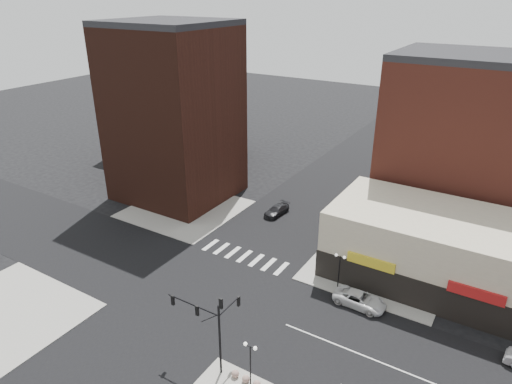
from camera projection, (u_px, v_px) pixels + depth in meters
The scene contains 14 objects.
ground at pixel (204, 292), 48.70m from camera, with size 240.00×240.00×0.00m, color black.
road_ew at pixel (204, 292), 48.70m from camera, with size 200.00×14.00×0.02m, color black.
road_ns at pixel (204, 292), 48.70m from camera, with size 14.00×200.00×0.02m, color black.
sidewalk_nw at pixel (186, 209), 66.89m from camera, with size 15.00×15.00×0.12m, color gray.
sidewalk_ne at pixel (379, 267), 53.00m from camera, with size 15.00×15.00×0.12m, color gray.
building_nw at pixel (174, 116), 67.09m from camera, with size 16.00×15.00×25.00m, color #381A12.
building_nw_low at pixel (178, 122), 88.01m from camera, with size 20.00×18.00×12.00m, color #381A12.
building_ne_midrise at pixel (460, 148), 58.05m from camera, with size 18.00×15.00×22.00m, color brown.
building_ne_row at pixel (443, 256), 48.95m from camera, with size 24.20×12.20×8.00m.
traffic_signal at pixel (212, 319), 37.12m from camera, with size 5.59×3.09×7.77m.
street_lamp_se_a at pixel (250, 354), 35.87m from camera, with size 1.22×0.32×4.16m.
street_lamp_ne at pixel (340, 263), 47.83m from camera, with size 1.22×0.32×4.16m.
white_suv at pixel (360, 299), 46.28m from camera, with size 2.47×5.35×1.49m, color silver.
dark_sedan_north at pixel (277, 210), 65.06m from camera, with size 1.87×4.61×1.34m, color black.
Camera 1 is at (25.83, -31.21, 29.59)m, focal length 32.00 mm.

